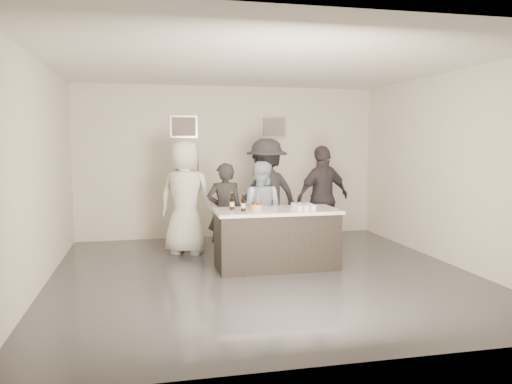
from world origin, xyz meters
TOP-DOWN VIEW (x-y plane):
  - floor at (0.00, 0.00)m, footprint 6.00×6.00m
  - ceiling at (0.00, 0.00)m, footprint 6.00×6.00m
  - wall_back at (0.00, 3.00)m, footprint 6.00×0.04m
  - wall_front at (0.00, -3.00)m, footprint 6.00×0.04m
  - wall_left at (-3.00, 0.00)m, footprint 0.04×6.00m
  - wall_right at (3.00, 0.00)m, footprint 0.04×6.00m
  - picture_left at (-0.90, 2.97)m, footprint 0.54×0.04m
  - picture_right at (0.90, 2.97)m, footprint 0.54×0.04m
  - bar_counter at (0.28, 0.32)m, footprint 1.86×0.86m
  - cake at (-0.04, 0.31)m, footprint 0.20×0.20m
  - beer_bottle_a at (-0.39, 0.41)m, footprint 0.07×0.07m
  - beer_bottle_b at (-0.26, 0.21)m, footprint 0.07×0.07m
  - tumbler_cluster at (0.69, 0.27)m, footprint 0.30×0.40m
  - candles at (0.01, 0.02)m, footprint 0.24×0.08m
  - person_main_black at (-0.40, 1.04)m, footprint 0.60×0.41m
  - person_main_blue at (0.22, 1.17)m, footprint 0.95×0.87m
  - person_guest_left at (-0.98, 1.58)m, footprint 1.12×0.95m
  - person_guest_right at (1.41, 1.41)m, footprint 1.17×0.77m
  - person_guest_back at (0.44, 1.65)m, footprint 1.43×1.08m

SIDE VIEW (x-z plane):
  - floor at x=0.00m, z-range 0.00..0.00m
  - bar_counter at x=0.28m, z-range 0.00..0.90m
  - person_main_black at x=-0.40m, z-range 0.00..1.58m
  - person_main_blue at x=0.22m, z-range 0.00..1.59m
  - candles at x=0.01m, z-range 0.90..0.91m
  - person_guest_right at x=1.41m, z-range 0.00..1.85m
  - cake at x=-0.04m, z-range 0.90..0.97m
  - tumbler_cluster at x=0.69m, z-range 0.90..0.98m
  - person_guest_left at x=-0.98m, z-range 0.00..1.94m
  - person_guest_back at x=0.44m, z-range 0.00..1.96m
  - beer_bottle_a at x=-0.39m, z-range 0.90..1.16m
  - beer_bottle_b at x=-0.26m, z-range 0.90..1.16m
  - wall_back at x=0.00m, z-range 0.00..3.00m
  - wall_front at x=0.00m, z-range 0.00..3.00m
  - wall_left at x=-3.00m, z-range 0.00..3.00m
  - wall_right at x=3.00m, z-range 0.00..3.00m
  - picture_left at x=-0.90m, z-range 1.98..2.42m
  - picture_right at x=0.90m, z-range 1.98..2.42m
  - ceiling at x=0.00m, z-range 3.00..3.00m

